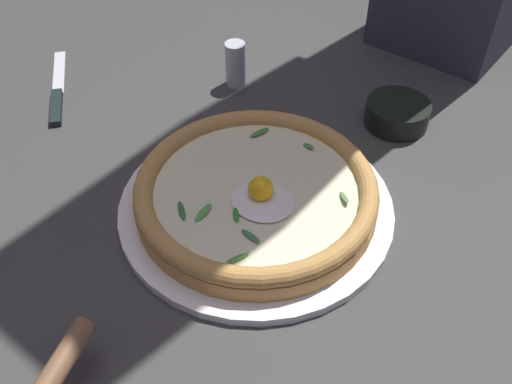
# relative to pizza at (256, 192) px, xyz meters

# --- Properties ---
(ground_plane) EXTENTS (2.40, 2.40, 0.03)m
(ground_plane) POSITION_rel_pizza_xyz_m (-0.04, 0.04, -0.05)
(ground_plane) COLOR #3C3A39
(ground_plane) RESTS_ON ground
(pizza_plate) EXTENTS (0.34, 0.34, 0.01)m
(pizza_plate) POSITION_rel_pizza_xyz_m (-0.00, 0.00, -0.03)
(pizza_plate) COLOR white
(pizza_plate) RESTS_ON ground
(pizza) EXTENTS (0.30, 0.30, 0.06)m
(pizza) POSITION_rel_pizza_xyz_m (0.00, 0.00, 0.00)
(pizza) COLOR #CA8C47
(pizza) RESTS_ON pizza_plate
(side_bowl) EXTENTS (0.09, 0.09, 0.04)m
(side_bowl) POSITION_rel_pizza_xyz_m (0.08, 0.26, -0.01)
(side_bowl) COLOR black
(side_bowl) RESTS_ON ground
(table_knife) EXTENTS (0.16, 0.17, 0.01)m
(table_knife) POSITION_rel_pizza_xyz_m (-0.39, 0.05, -0.03)
(table_knife) COLOR silver
(table_knife) RESTS_ON ground
(pepper_shaker) EXTENTS (0.03, 0.03, 0.07)m
(pepper_shaker) POSITION_rel_pizza_xyz_m (-0.17, 0.22, 0.00)
(pepper_shaker) COLOR silver
(pepper_shaker) RESTS_ON ground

